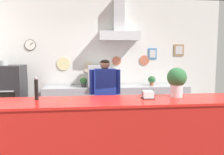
# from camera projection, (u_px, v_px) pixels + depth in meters

# --- Properties ---
(back_wall_assembly) EXTENTS (5.58, 2.46, 2.94)m
(back_wall_assembly) POSITION_uv_depth(u_px,v_px,m) (106.00, 57.00, 5.31)
(back_wall_assembly) COLOR #9E9E99
(back_wall_assembly) RESTS_ON ground_plane
(service_counter) EXTENTS (4.47, 0.66, 1.09)m
(service_counter) POSITION_uv_depth(u_px,v_px,m) (122.00, 142.00, 2.93)
(service_counter) COLOR red
(service_counter) RESTS_ON ground_plane
(back_prep_counter) EXTENTS (3.22, 0.53, 0.93)m
(back_prep_counter) POSITION_uv_depth(u_px,v_px,m) (117.00, 107.00, 5.19)
(back_prep_counter) COLOR #A3A5AD
(back_prep_counter) RESTS_ON ground_plane
(pizza_oven) EXTENTS (0.73, 0.65, 1.52)m
(pizza_oven) POSITION_uv_depth(u_px,v_px,m) (6.00, 100.00, 4.64)
(pizza_oven) COLOR #232326
(pizza_oven) RESTS_ON ground_plane
(shop_worker) EXTENTS (0.54, 0.24, 1.56)m
(shop_worker) POSITION_uv_depth(u_px,v_px,m) (105.00, 101.00, 4.05)
(shop_worker) COLOR #232328
(shop_worker) RESTS_ON ground_plane
(espresso_machine) EXTENTS (0.48, 0.55, 0.46)m
(espresso_machine) POSITION_uv_depth(u_px,v_px,m) (99.00, 76.00, 5.05)
(espresso_machine) COLOR #B7BABF
(espresso_machine) RESTS_ON back_prep_counter
(potted_thyme) EXTENTS (0.17, 0.17, 0.21)m
(potted_thyme) POSITION_uv_depth(u_px,v_px,m) (152.00, 80.00, 5.24)
(potted_thyme) COLOR #9E563D
(potted_thyme) RESTS_ON back_prep_counter
(potted_sage) EXTENTS (0.16, 0.16, 0.21)m
(potted_sage) POSITION_uv_depth(u_px,v_px,m) (83.00, 82.00, 5.03)
(potted_sage) COLOR #4C4C51
(potted_sage) RESTS_ON back_prep_counter
(potted_oregano) EXTENTS (0.22, 0.22, 0.25)m
(potted_oregano) POSITION_uv_depth(u_px,v_px,m) (112.00, 80.00, 5.13)
(potted_oregano) COLOR #9E563D
(potted_oregano) RESTS_ON back_prep_counter
(pepper_grinder) EXTENTS (0.05, 0.05, 0.29)m
(pepper_grinder) POSITION_uv_depth(u_px,v_px,m) (36.00, 88.00, 2.86)
(pepper_grinder) COLOR black
(pepper_grinder) RESTS_ON service_counter
(basil_vase) EXTENTS (0.26, 0.26, 0.39)m
(basil_vase) POSITION_uv_depth(u_px,v_px,m) (177.00, 81.00, 3.04)
(basil_vase) COLOR silver
(basil_vase) RESTS_ON service_counter
(napkin_holder) EXTENTS (0.16, 0.15, 0.11)m
(napkin_holder) POSITION_uv_depth(u_px,v_px,m) (148.00, 95.00, 2.96)
(napkin_holder) COLOR #262628
(napkin_holder) RESTS_ON service_counter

